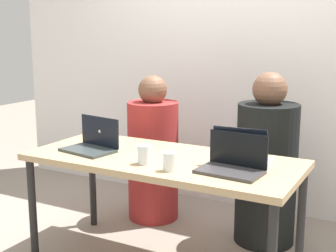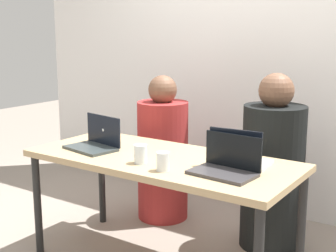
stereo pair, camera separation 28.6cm
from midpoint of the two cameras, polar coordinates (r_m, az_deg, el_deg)
name	(u,v)px [view 2 (the right image)]	position (r m, az deg, el deg)	size (l,w,h in m)	color
back_wall	(253,64)	(3.92, 12.38, 7.42)	(4.50, 0.10, 2.42)	white
desk	(161,167)	(2.87, 2.04, -5.05)	(1.67, 0.73, 0.72)	tan
person_on_left	(163,156)	(3.69, 1.58, -3.66)	(0.47, 0.47, 1.14)	#A02929
person_on_right	(273,171)	(3.30, 15.09, -5.41)	(0.51, 0.51, 1.21)	black
laptop_front_left	(95,142)	(3.05, -6.25, -1.96)	(0.37, 0.27, 0.21)	#343C3D
laptop_front_right	(226,166)	(2.55, 10.30, -4.82)	(0.36, 0.25, 0.21)	#383538
laptop_back_right	(240,157)	(2.72, 11.76, -3.77)	(0.32, 0.27, 0.22)	silver
water_glass_right	(163,163)	(2.56, 2.57, -4.55)	(0.07, 0.07, 0.10)	white
water_glass_center	(141,155)	(2.70, -0.35, -3.63)	(0.08, 0.08, 0.11)	silver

